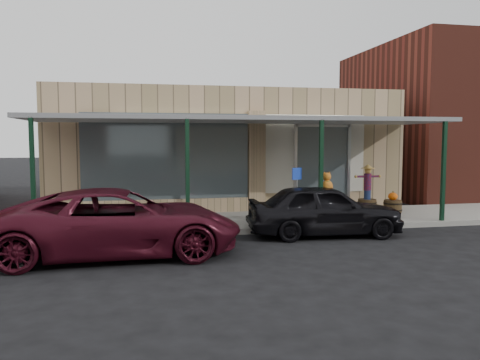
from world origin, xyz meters
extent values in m
plane|color=black|center=(0.00, 0.00, 0.00)|extent=(120.00, 120.00, 0.00)
cube|color=gray|center=(0.00, 3.60, 0.07)|extent=(40.00, 3.20, 0.15)
cube|color=tan|center=(0.00, 8.20, 2.10)|extent=(12.00, 6.00, 4.20)
cube|color=#4E5B5F|center=(-2.20, 5.05, 1.90)|extent=(5.20, 0.06, 2.80)
cube|color=#4E5B5F|center=(3.00, 5.18, 1.50)|extent=(1.80, 0.06, 2.80)
cube|color=tan|center=(0.70, 5.10, 1.70)|extent=(0.55, 0.30, 3.40)
cube|color=tan|center=(-2.20, 5.10, 0.35)|extent=(5.20, 0.30, 0.50)
cube|color=beige|center=(0.00, 5.17, 2.00)|extent=(9.00, 0.02, 2.60)
cube|color=white|center=(0.00, 5.14, 3.20)|extent=(7.50, 0.03, 0.10)
cube|color=slate|center=(0.00, 3.60, 3.05)|extent=(12.00, 3.00, 0.12)
cube|color=black|center=(-5.50, 2.15, 1.55)|extent=(0.10, 0.10, 2.95)
cube|color=black|center=(-1.80, 2.15, 1.55)|extent=(0.10, 0.10, 2.95)
cube|color=black|center=(1.80, 2.15, 1.55)|extent=(0.10, 0.10, 2.95)
cube|color=black|center=(5.50, 2.15, 1.55)|extent=(0.10, 0.10, 2.95)
cylinder|color=#45311B|center=(4.19, 4.18, 0.35)|extent=(0.62, 0.62, 0.39)
cylinder|color=navy|center=(4.19, 4.18, 0.69)|extent=(0.23, 0.23, 0.30)
cylinder|color=maroon|center=(4.19, 4.18, 1.11)|extent=(0.25, 0.25, 0.54)
sphere|color=#D9B353|center=(4.19, 4.18, 1.49)|extent=(0.22, 0.22, 0.22)
cone|color=#D9B353|center=(4.19, 4.18, 1.61)|extent=(0.35, 0.35, 0.14)
cylinder|color=#45311B|center=(4.94, 3.90, 0.34)|extent=(0.71, 0.71, 0.38)
ellipsoid|color=orange|center=(4.94, 3.90, 0.65)|extent=(0.30, 0.30, 0.25)
cylinder|color=#4C471E|center=(4.94, 3.90, 0.79)|extent=(0.04, 0.04, 0.06)
cylinder|color=gray|center=(1.21, 2.40, 0.77)|extent=(0.04, 0.04, 1.23)
cube|color=blue|center=(1.21, 2.40, 1.55)|extent=(0.31, 0.14, 0.32)
imported|color=black|center=(1.65, 1.50, 0.67)|extent=(4.04, 1.85, 1.34)
ellipsoid|color=orange|center=(2.03, 2.25, 1.17)|extent=(0.32, 0.27, 0.41)
sphere|color=orange|center=(2.03, 2.29, 1.45)|extent=(0.23, 0.23, 0.23)
cylinder|color=#19722D|center=(2.03, 2.25, 1.33)|extent=(0.16, 0.16, 0.02)
imported|color=#430D1B|center=(-3.41, 0.39, 0.72)|extent=(5.23, 2.52, 1.44)
camera|label=1|loc=(-2.81, -9.77, 2.47)|focal=35.00mm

